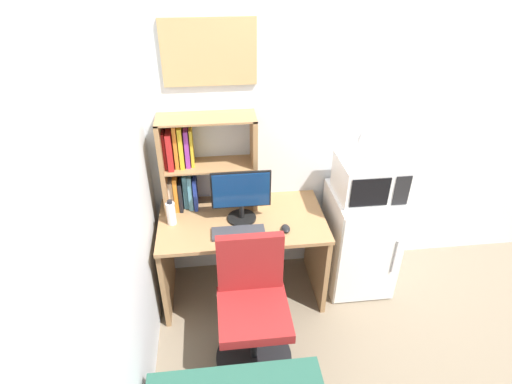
{
  "coord_description": "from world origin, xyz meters",
  "views": [
    {
      "loc": [
        -1.11,
        -2.8,
        2.53
      ],
      "look_at": [
        -0.84,
        -0.37,
        0.99
      ],
      "focal_mm": 28.89,
      "sensor_mm": 36.0,
      "label": 1
    }
  ],
  "objects": [
    {
      "name": "wall_back",
      "position": [
        0.4,
        0.02,
        1.3
      ],
      "size": [
        6.4,
        0.04,
        2.6
      ],
      "primitive_type": "cube",
      "color": "silver",
      "rests_on": "ground_plane"
    },
    {
      "name": "wall_left",
      "position": [
        -1.62,
        -1.6,
        1.3
      ],
      "size": [
        0.04,
        4.4,
        2.6
      ],
      "primitive_type": "cube",
      "color": "silver",
      "rests_on": "ground_plane"
    },
    {
      "name": "monitor",
      "position": [
        -0.94,
        -0.33,
        0.95
      ],
      "size": [
        0.43,
        0.21,
        0.4
      ],
      "color": "black",
      "rests_on": "desk"
    },
    {
      "name": "wall_corkboard",
      "position": [
        -1.11,
        -0.01,
        1.86
      ],
      "size": [
        0.63,
        0.02,
        0.44
      ],
      "primitive_type": "cube",
      "color": "tan"
    },
    {
      "name": "hutch_bookshelf",
      "position": [
        -1.26,
        -0.11,
        1.1
      ],
      "size": [
        0.69,
        0.25,
        0.72
      ],
      "color": "#997047",
      "rests_on": "desk"
    },
    {
      "name": "desk",
      "position": [
        -0.94,
        -0.34,
        0.51
      ],
      "size": [
        1.23,
        0.68,
        0.74
      ],
      "color": "#997047",
      "rests_on": "ground_plane"
    },
    {
      "name": "computer_mouse",
      "position": [
        -0.64,
        -0.51,
        0.75
      ],
      "size": [
        0.06,
        0.1,
        0.03
      ],
      "primitive_type": "ellipsoid",
      "color": "black",
      "rests_on": "desk"
    },
    {
      "name": "keyboard",
      "position": [
        -0.98,
        -0.51,
        0.75
      ],
      "size": [
        0.37,
        0.14,
        0.02
      ],
      "primitive_type": "cube",
      "color": "#333338",
      "rests_on": "desk"
    },
    {
      "name": "desk_fan",
      "position": [
        -0.02,
        -0.3,
        1.29
      ],
      "size": [
        0.18,
        0.11,
        0.26
      ],
      "color": "silver",
      "rests_on": "microwave"
    },
    {
      "name": "microwave",
      "position": [
        0.01,
        -0.3,
        1.0
      ],
      "size": [
        0.46,
        0.4,
        0.29
      ],
      "color": "silver",
      "rests_on": "mini_fridge"
    },
    {
      "name": "mini_fridge",
      "position": [
        0.01,
        -0.3,
        0.43
      ],
      "size": [
        0.5,
        0.56,
        0.86
      ],
      "color": "white",
      "rests_on": "ground_plane"
    },
    {
      "name": "water_bottle",
      "position": [
        -1.45,
        -0.33,
        0.83
      ],
      "size": [
        0.07,
        0.07,
        0.2
      ],
      "color": "silver",
      "rests_on": "desk"
    },
    {
      "name": "desk_chair",
      "position": [
        -0.92,
        -0.93,
        0.4
      ],
      "size": [
        0.53,
        0.53,
        0.93
      ],
      "color": "black",
      "rests_on": "ground_plane"
    }
  ]
}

